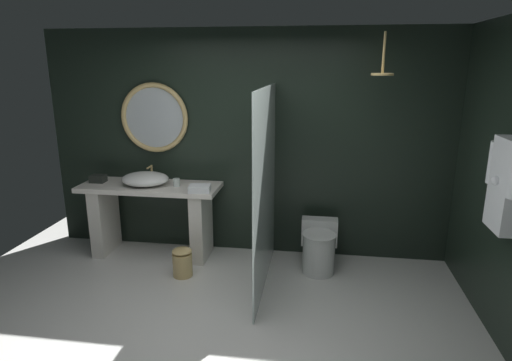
% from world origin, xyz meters
% --- Properties ---
extents(ground_plane, '(5.76, 5.76, 0.00)m').
position_xyz_m(ground_plane, '(0.00, 0.00, 0.00)').
color(ground_plane, silver).
extents(back_wall_panel, '(4.80, 0.10, 2.60)m').
position_xyz_m(back_wall_panel, '(0.00, 1.90, 1.30)').
color(back_wall_panel, black).
rests_on(back_wall_panel, ground_plane).
extents(side_wall_right, '(0.10, 2.47, 2.60)m').
position_xyz_m(side_wall_right, '(2.35, 0.76, 1.30)').
color(side_wall_right, black).
rests_on(side_wall_right, ground_plane).
extents(vanity_counter, '(1.61, 0.56, 0.86)m').
position_xyz_m(vanity_counter, '(-1.11, 1.55, 0.53)').
color(vanity_counter, silver).
rests_on(vanity_counter, ground_plane).
extents(vessel_sink, '(0.54, 0.44, 0.19)m').
position_xyz_m(vessel_sink, '(-1.14, 1.52, 0.94)').
color(vessel_sink, white).
rests_on(vessel_sink, vanity_counter).
extents(tumbler_cup, '(0.08, 0.08, 0.09)m').
position_xyz_m(tumbler_cup, '(-0.78, 1.53, 0.91)').
color(tumbler_cup, silver).
rests_on(tumbler_cup, vanity_counter).
extents(tissue_box, '(0.17, 0.14, 0.08)m').
position_xyz_m(tissue_box, '(-1.75, 1.57, 0.90)').
color(tissue_box, '#282D28').
rests_on(tissue_box, vanity_counter).
extents(round_wall_mirror, '(0.81, 0.06, 0.81)m').
position_xyz_m(round_wall_mirror, '(-1.11, 1.81, 1.60)').
color(round_wall_mirror, tan).
extents(shower_glass_panel, '(0.02, 1.58, 2.01)m').
position_xyz_m(shower_glass_panel, '(0.30, 1.06, 1.00)').
color(shower_glass_panel, silver).
rests_on(shower_glass_panel, ground_plane).
extents(rain_shower_head, '(0.21, 0.21, 0.40)m').
position_xyz_m(rain_shower_head, '(1.37, 1.31, 2.15)').
color(rain_shower_head, tan).
extents(hanging_bathrobe, '(0.20, 0.54, 0.78)m').
position_xyz_m(hanging_bathrobe, '(2.21, 0.36, 1.37)').
color(hanging_bathrobe, tan).
extents(toilet, '(0.40, 0.53, 0.53)m').
position_xyz_m(toilet, '(0.85, 1.42, 0.27)').
color(toilet, white).
rests_on(toilet, ground_plane).
extents(waste_bin, '(0.21, 0.21, 0.32)m').
position_xyz_m(waste_bin, '(-0.59, 1.06, 0.16)').
color(waste_bin, tan).
rests_on(waste_bin, ground_plane).
extents(folded_hand_towel, '(0.25, 0.22, 0.07)m').
position_xyz_m(folded_hand_towel, '(-0.46, 1.37, 0.90)').
color(folded_hand_towel, white).
rests_on(folded_hand_towel, vanity_counter).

